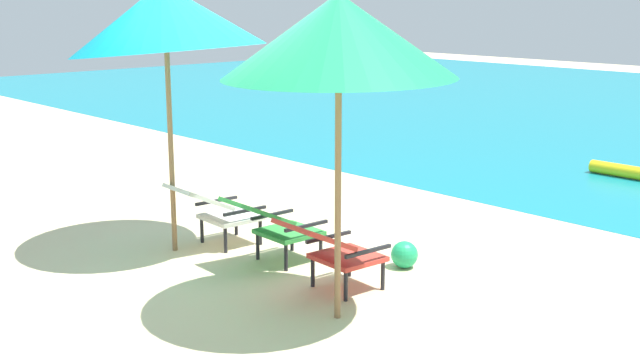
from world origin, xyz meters
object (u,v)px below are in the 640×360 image
lounge_chair_left (216,208)px  beach_umbrella_left (165,18)px  lounge_chair_right (332,247)px  beach_umbrella_right (339,36)px  lounge_chair_center (274,223)px  beach_ball (404,255)px

lounge_chair_left → beach_umbrella_left: 1.92m
lounge_chair_left → lounge_chair_right: bearing=-1.1°
beach_umbrella_left → beach_umbrella_right: bearing=-0.3°
lounge_chair_center → lounge_chair_left: bearing=-174.0°
lounge_chair_left → lounge_chair_right: size_ratio=0.99×
lounge_chair_right → beach_umbrella_right: 1.86m
lounge_chair_left → beach_umbrella_left: beach_umbrella_left is taller
lounge_chair_right → beach_ball: 0.98m
beach_umbrella_left → beach_ball: 3.14m
lounge_chair_right → beach_ball: bearing=90.8°
lounge_chair_left → beach_umbrella_right: bearing=-10.0°
beach_umbrella_left → beach_ball: beach_umbrella_left is taller
lounge_chair_right → beach_umbrella_right: size_ratio=0.36×
lounge_chair_right → beach_umbrella_left: bearing=-170.1°
lounge_chair_right → beach_ball: size_ratio=3.59×
beach_umbrella_right → beach_umbrella_left: bearing=179.7°
lounge_chair_left → beach_umbrella_right: beach_umbrella_right is taller
lounge_chair_center → beach_umbrella_right: beach_umbrella_right is taller
lounge_chair_center → beach_ball: 1.25m
lounge_chair_left → lounge_chair_right: same height
beach_ball → lounge_chair_left: bearing=-152.0°
lounge_chair_left → beach_umbrella_right: (2.15, -0.38, 1.78)m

